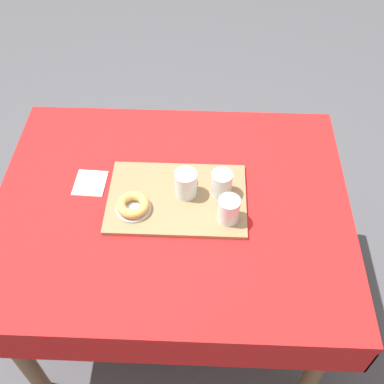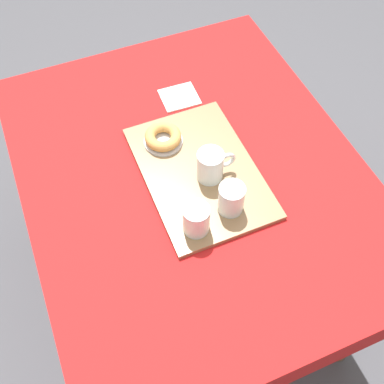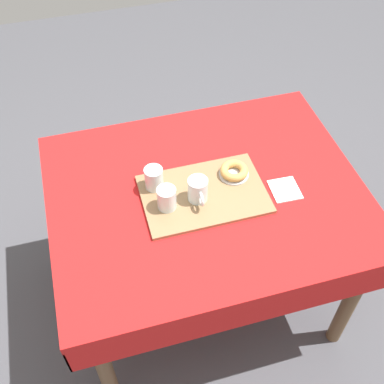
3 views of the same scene
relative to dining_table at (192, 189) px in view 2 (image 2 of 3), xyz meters
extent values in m
plane|color=#47474C|center=(0.00, 0.00, -0.67)|extent=(6.00, 6.00, 0.00)
cube|color=red|center=(0.00, 0.00, 0.08)|extent=(1.24, 0.99, 0.04)
cube|color=red|center=(0.00, -0.49, -0.01)|extent=(1.24, 0.01, 0.14)
cube|color=red|center=(0.00, 0.49, -0.01)|extent=(1.24, 0.01, 0.14)
cube|color=red|center=(-0.62, 0.00, -0.01)|extent=(0.01, 0.99, 0.14)
cube|color=red|center=(0.62, 0.00, -0.01)|extent=(0.01, 0.99, 0.14)
cylinder|color=brown|center=(-0.53, -0.40, -0.31)|extent=(0.06, 0.06, 0.73)
cylinder|color=brown|center=(-0.53, 0.40, -0.31)|extent=(0.06, 0.06, 0.73)
cylinder|color=brown|center=(0.53, 0.40, -0.31)|extent=(0.06, 0.06, 0.73)
cube|color=olive|center=(0.02, 0.02, 0.10)|extent=(0.48, 0.32, 0.01)
cylinder|color=silver|center=(0.05, 0.03, 0.16)|extent=(0.08, 0.08, 0.10)
cylinder|color=#B27523|center=(0.05, 0.03, 0.15)|extent=(0.07, 0.07, 0.07)
torus|color=silver|center=(0.05, 0.09, 0.16)|extent=(0.01, 0.05, 0.05)
cylinder|color=silver|center=(0.17, 0.04, 0.16)|extent=(0.07, 0.07, 0.09)
cylinder|color=silver|center=(0.17, 0.04, 0.14)|extent=(0.06, 0.06, 0.05)
cylinder|color=silver|center=(0.19, -0.07, 0.16)|extent=(0.07, 0.07, 0.09)
cylinder|color=silver|center=(0.19, -0.07, 0.14)|extent=(0.06, 0.06, 0.04)
cylinder|color=silver|center=(-0.13, -0.04, 0.12)|extent=(0.12, 0.12, 0.01)
torus|color=tan|center=(-0.13, -0.04, 0.14)|extent=(0.11, 0.11, 0.03)
cube|color=white|center=(-0.30, 0.08, 0.10)|extent=(0.11, 0.13, 0.01)
camera|label=1|loc=(0.11, -1.03, 1.37)|focal=44.04mm
camera|label=2|loc=(0.76, -0.32, 1.20)|focal=43.15mm
camera|label=3|loc=(0.40, 1.19, 1.52)|focal=44.99mm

